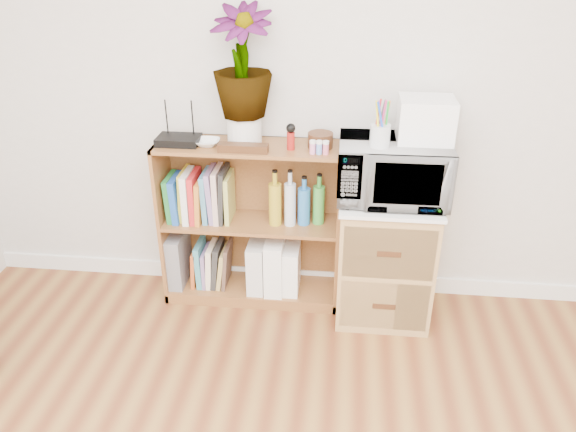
# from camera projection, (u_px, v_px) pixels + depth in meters

# --- Properties ---
(skirting_board) EXTENTS (4.00, 0.02, 0.10)m
(skirting_board) POSITION_uv_depth(u_px,v_px,m) (313.00, 278.00, 3.45)
(skirting_board) COLOR white
(skirting_board) RESTS_ON ground
(bookshelf) EXTENTS (1.00, 0.30, 0.95)m
(bookshelf) POSITION_uv_depth(u_px,v_px,m) (251.00, 225.00, 3.16)
(bookshelf) COLOR brown
(bookshelf) RESTS_ON ground
(wicker_unit) EXTENTS (0.50, 0.45, 0.70)m
(wicker_unit) POSITION_uv_depth(u_px,v_px,m) (384.00, 258.00, 3.08)
(wicker_unit) COLOR #9E7542
(wicker_unit) RESTS_ON ground
(microwave) EXTENTS (0.56, 0.38, 0.31)m
(microwave) POSITION_uv_depth(u_px,v_px,m) (393.00, 171.00, 2.83)
(microwave) COLOR silver
(microwave) RESTS_ON wicker_unit
(pen_cup) EXTENTS (0.10, 0.10, 0.11)m
(pen_cup) POSITION_uv_depth(u_px,v_px,m) (380.00, 136.00, 2.68)
(pen_cup) COLOR silver
(pen_cup) RESTS_ON microwave
(small_appliance) EXTENTS (0.27, 0.22, 0.21)m
(small_appliance) POSITION_uv_depth(u_px,v_px,m) (426.00, 120.00, 2.73)
(small_appliance) COLOR white
(small_appliance) RESTS_ON microwave
(router) EXTENTS (0.22, 0.15, 0.04)m
(router) POSITION_uv_depth(u_px,v_px,m) (179.00, 140.00, 2.95)
(router) COLOR black
(router) RESTS_ON bookshelf
(white_bowl) EXTENTS (0.13, 0.13, 0.03)m
(white_bowl) POSITION_uv_depth(u_px,v_px,m) (207.00, 143.00, 2.93)
(white_bowl) COLOR silver
(white_bowl) RESTS_ON bookshelf
(plant_pot) EXTENTS (0.18, 0.18, 0.15)m
(plant_pot) POSITION_uv_depth(u_px,v_px,m) (244.00, 130.00, 2.92)
(plant_pot) COLOR silver
(plant_pot) RESTS_ON bookshelf
(potted_plant) EXTENTS (0.31, 0.31, 0.55)m
(potted_plant) POSITION_uv_depth(u_px,v_px,m) (242.00, 62.00, 2.76)
(potted_plant) COLOR #2E692A
(potted_plant) RESTS_ON plant_pot
(trinket_box) EXTENTS (0.26, 0.06, 0.04)m
(trinket_box) POSITION_uv_depth(u_px,v_px,m) (243.00, 148.00, 2.84)
(trinket_box) COLOR #371B0F
(trinket_box) RESTS_ON bookshelf
(kokeshi_doll) EXTENTS (0.04, 0.04, 0.09)m
(kokeshi_doll) POSITION_uv_depth(u_px,v_px,m) (291.00, 141.00, 2.86)
(kokeshi_doll) COLOR maroon
(kokeshi_doll) RESTS_ON bookshelf
(wooden_bowl) EXTENTS (0.13, 0.13, 0.08)m
(wooden_bowl) POSITION_uv_depth(u_px,v_px,m) (320.00, 140.00, 2.90)
(wooden_bowl) COLOR #3A2110
(wooden_bowl) RESTS_ON bookshelf
(paint_jars) EXTENTS (0.12, 0.04, 0.06)m
(paint_jars) POSITION_uv_depth(u_px,v_px,m) (319.00, 148.00, 2.81)
(paint_jars) COLOR pink
(paint_jars) RESTS_ON bookshelf
(file_box) EXTENTS (0.10, 0.26, 0.32)m
(file_box) POSITION_uv_depth(u_px,v_px,m) (178.00, 257.00, 3.32)
(file_box) COLOR slate
(file_box) RESTS_ON bookshelf
(magazine_holder_left) EXTENTS (0.10, 0.24, 0.30)m
(magazine_holder_left) POSITION_uv_depth(u_px,v_px,m) (257.00, 264.00, 3.27)
(magazine_holder_left) COLOR silver
(magazine_holder_left) RESTS_ON bookshelf
(magazine_holder_mid) EXTENTS (0.10, 0.26, 0.33)m
(magazine_holder_mid) POSITION_uv_depth(u_px,v_px,m) (275.00, 263.00, 3.25)
(magazine_holder_mid) COLOR white
(magazine_holder_mid) RESTS_ON bookshelf
(magazine_holder_right) EXTENTS (0.09, 0.22, 0.28)m
(magazine_holder_right) POSITION_uv_depth(u_px,v_px,m) (292.00, 268.00, 3.25)
(magazine_holder_right) COLOR white
(magazine_holder_right) RESTS_ON bookshelf
(cookbooks) EXTENTS (0.36, 0.20, 0.31)m
(cookbooks) POSITION_uv_depth(u_px,v_px,m) (201.00, 196.00, 3.11)
(cookbooks) COLOR #207833
(cookbooks) RESTS_ON bookshelf
(liquor_bottles) EXTENTS (0.30, 0.07, 0.31)m
(liquor_bottles) POSITION_uv_depth(u_px,v_px,m) (296.00, 199.00, 3.06)
(liquor_bottles) COLOR #B39A21
(liquor_bottles) RESTS_ON bookshelf
(lower_books) EXTENTS (0.23, 0.19, 0.27)m
(lower_books) POSITION_uv_depth(u_px,v_px,m) (212.00, 264.00, 3.31)
(lower_books) COLOR #BA5020
(lower_books) RESTS_ON bookshelf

